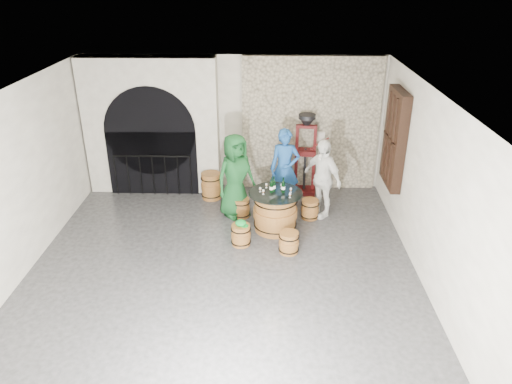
{
  "coord_description": "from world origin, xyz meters",
  "views": [
    {
      "loc": [
        0.78,
        -7.05,
        5.03
      ],
      "look_at": [
        0.58,
        1.38,
        1.05
      ],
      "focal_mm": 34.0,
      "sensor_mm": 36.0,
      "label": 1
    }
  ],
  "objects_px": {
    "barrel_stool_far": "(282,201)",
    "barrel_stool_near_left": "(241,235)",
    "corking_press": "(306,149)",
    "wine_bottle_center": "(283,186)",
    "barrel_stool_left": "(241,208)",
    "person_green": "(235,176)",
    "person_blue": "(285,169)",
    "wine_bottle_left": "(271,187)",
    "side_barrel": "(211,186)",
    "person_white": "(322,178)",
    "barrel_stool_near_right": "(289,242)",
    "wine_bottle_right": "(274,185)",
    "barrel_stool_right": "(310,209)",
    "barrel_table": "(275,211)"
  },
  "relations": [
    {
      "from": "wine_bottle_left",
      "to": "corking_press",
      "type": "relative_size",
      "value": 0.17
    },
    {
      "from": "wine_bottle_center",
      "to": "side_barrel",
      "type": "bearing_deg",
      "value": 138.67
    },
    {
      "from": "barrel_stool_near_right",
      "to": "wine_bottle_center",
      "type": "relative_size",
      "value": 1.32
    },
    {
      "from": "person_blue",
      "to": "person_green",
      "type": "bearing_deg",
      "value": -150.98
    },
    {
      "from": "barrel_stool_near_right",
      "to": "wine_bottle_right",
      "type": "distance_m",
      "value": 1.25
    },
    {
      "from": "wine_bottle_left",
      "to": "corking_press",
      "type": "bearing_deg",
      "value": 65.84
    },
    {
      "from": "barrel_stool_near_right",
      "to": "person_blue",
      "type": "height_order",
      "value": "person_blue"
    },
    {
      "from": "person_green",
      "to": "wine_bottle_center",
      "type": "distance_m",
      "value": 1.18
    },
    {
      "from": "person_white",
      "to": "corking_press",
      "type": "xyz_separation_m",
      "value": [
        -0.29,
        1.12,
        0.26
      ]
    },
    {
      "from": "barrel_stool_near_right",
      "to": "person_white",
      "type": "relative_size",
      "value": 0.25
    },
    {
      "from": "barrel_table",
      "to": "barrel_stool_far",
      "type": "bearing_deg",
      "value": 79.07
    },
    {
      "from": "wine_bottle_right",
      "to": "corking_press",
      "type": "bearing_deg",
      "value": 66.41
    },
    {
      "from": "barrel_stool_left",
      "to": "person_green",
      "type": "xyz_separation_m",
      "value": [
        -0.11,
        0.09,
        0.71
      ]
    },
    {
      "from": "barrel_stool_near_right",
      "to": "side_barrel",
      "type": "distance_m",
      "value": 2.92
    },
    {
      "from": "wine_bottle_right",
      "to": "side_barrel",
      "type": "xyz_separation_m",
      "value": [
        -1.44,
        1.39,
        -0.66
      ]
    },
    {
      "from": "barrel_stool_far",
      "to": "side_barrel",
      "type": "height_order",
      "value": "side_barrel"
    },
    {
      "from": "person_blue",
      "to": "wine_bottle_left",
      "type": "distance_m",
      "value": 1.16
    },
    {
      "from": "barrel_stool_left",
      "to": "barrel_stool_right",
      "type": "bearing_deg",
      "value": -1.38
    },
    {
      "from": "person_white",
      "to": "wine_bottle_center",
      "type": "relative_size",
      "value": 5.38
    },
    {
      "from": "barrel_stool_far",
      "to": "corking_press",
      "type": "bearing_deg",
      "value": 58.67
    },
    {
      "from": "person_white",
      "to": "wine_bottle_right",
      "type": "relative_size",
      "value": 5.38
    },
    {
      "from": "barrel_table",
      "to": "wine_bottle_center",
      "type": "bearing_deg",
      "value": 6.7
    },
    {
      "from": "wine_bottle_center",
      "to": "person_green",
      "type": "bearing_deg",
      "value": 148.14
    },
    {
      "from": "barrel_stool_left",
      "to": "wine_bottle_left",
      "type": "height_order",
      "value": "wine_bottle_left"
    },
    {
      "from": "barrel_stool_right",
      "to": "wine_bottle_right",
      "type": "height_order",
      "value": "wine_bottle_right"
    },
    {
      "from": "wine_bottle_left",
      "to": "wine_bottle_center",
      "type": "relative_size",
      "value": 1.0
    },
    {
      "from": "barrel_stool_far",
      "to": "corking_press",
      "type": "relative_size",
      "value": 0.22
    },
    {
      "from": "wine_bottle_center",
      "to": "barrel_stool_far",
      "type": "bearing_deg",
      "value": 88.44
    },
    {
      "from": "barrel_stool_left",
      "to": "barrel_stool_near_right",
      "type": "height_order",
      "value": "same"
    },
    {
      "from": "person_blue",
      "to": "wine_bottle_left",
      "type": "xyz_separation_m",
      "value": [
        -0.3,
        -1.12,
        0.07
      ]
    },
    {
      "from": "side_barrel",
      "to": "barrel_stool_near_right",
      "type": "bearing_deg",
      "value": -53.47
    },
    {
      "from": "wine_bottle_right",
      "to": "barrel_stool_right",
      "type": "bearing_deg",
      "value": 29.72
    },
    {
      "from": "barrel_stool_right",
      "to": "person_white",
      "type": "xyz_separation_m",
      "value": [
        0.24,
        0.16,
        0.66
      ]
    },
    {
      "from": "barrel_stool_left",
      "to": "person_blue",
      "type": "xyz_separation_m",
      "value": [
        0.95,
        0.57,
        0.69
      ]
    },
    {
      "from": "barrel_table",
      "to": "barrel_stool_near_left",
      "type": "height_order",
      "value": "barrel_table"
    },
    {
      "from": "barrel_stool_near_left",
      "to": "corking_press",
      "type": "bearing_deg",
      "value": 59.99
    },
    {
      "from": "side_barrel",
      "to": "person_white",
      "type": "bearing_deg",
      "value": -17.24
    },
    {
      "from": "barrel_stool_left",
      "to": "person_blue",
      "type": "distance_m",
      "value": 1.31
    },
    {
      "from": "barrel_stool_near_right",
      "to": "wine_bottle_right",
      "type": "relative_size",
      "value": 1.32
    },
    {
      "from": "barrel_stool_near_right",
      "to": "wine_bottle_center",
      "type": "distance_m",
      "value": 1.19
    },
    {
      "from": "person_white",
      "to": "barrel_stool_near_left",
      "type": "bearing_deg",
      "value": -92.09
    },
    {
      "from": "barrel_stool_far",
      "to": "wine_bottle_left",
      "type": "xyz_separation_m",
      "value": [
        -0.26,
        -0.9,
        0.76
      ]
    },
    {
      "from": "barrel_stool_near_right",
      "to": "wine_bottle_left",
      "type": "bearing_deg",
      "value": 110.68
    },
    {
      "from": "barrel_table",
      "to": "person_green",
      "type": "xyz_separation_m",
      "value": [
        -0.85,
        0.64,
        0.51
      ]
    },
    {
      "from": "wine_bottle_center",
      "to": "wine_bottle_right",
      "type": "bearing_deg",
      "value": 167.6
    },
    {
      "from": "wine_bottle_right",
      "to": "wine_bottle_center",
      "type": "bearing_deg",
      "value": -12.4
    },
    {
      "from": "barrel_table",
      "to": "corking_press",
      "type": "bearing_deg",
      "value": 68.21
    },
    {
      "from": "barrel_stool_left",
      "to": "barrel_stool_near_right",
      "type": "relative_size",
      "value": 1.0
    },
    {
      "from": "barrel_stool_far",
      "to": "barrel_stool_near_left",
      "type": "distance_m",
      "value": 1.75
    },
    {
      "from": "wine_bottle_center",
      "to": "side_barrel",
      "type": "xyz_separation_m",
      "value": [
        -1.63,
        1.44,
        -0.66
      ]
    }
  ]
}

